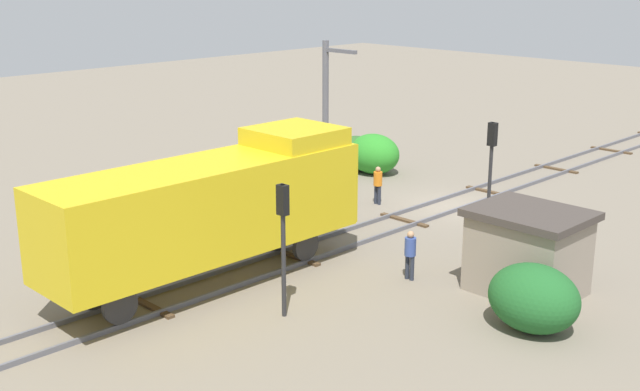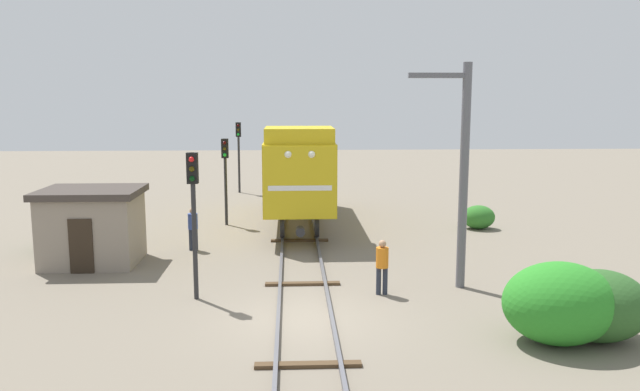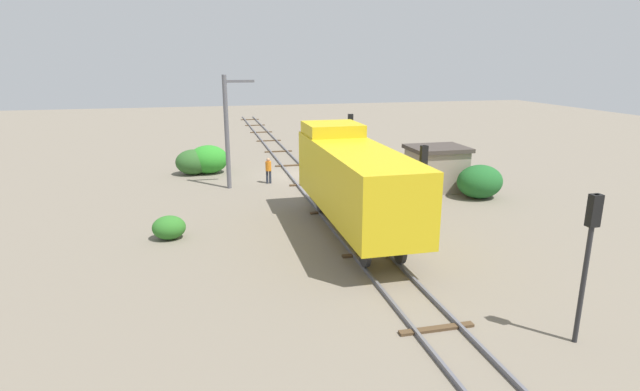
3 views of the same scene
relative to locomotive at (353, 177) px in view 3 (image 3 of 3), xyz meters
The scene contains 14 objects.
ground_plane 13.15m from the locomotive, 90.00° to the right, with size 110.77×110.77×0.00m, color #756B5B.
railway_track 13.14m from the locomotive, 90.00° to the right, with size 2.40×73.84×0.16m.
locomotive is the anchor object (origin of this frame).
traffic_signal_near 11.47m from the locomotive, 106.21° to the right, with size 0.32×0.34×4.38m.
traffic_signal_mid 3.40m from the locomotive, behind, with size 0.32×0.34×4.07m.
traffic_signal_far 10.82m from the locomotive, 109.45° to the left, with size 0.32×0.34×4.43m.
worker_near_track 11.25m from the locomotive, 77.53° to the right, with size 0.38×0.38×1.70m.
worker_by_signal 6.72m from the locomotive, 130.39° to the right, with size 0.38×0.38×1.70m.
catenary_mast 11.38m from the locomotive, 64.21° to the right, with size 1.94×0.28×7.01m.
relay_hut 10.19m from the locomotive, 137.96° to the right, with size 3.50×2.90×2.74m.
bush_near 10.30m from the locomotive, 154.28° to the right, with size 2.71×2.22×1.97m, color #1F5B26.
bush_mid 8.65m from the locomotive, ahead, with size 1.49×1.22×1.09m, color #2E6F26.
bush_far 16.49m from the locomotive, 63.91° to the right, with size 2.45×2.00×1.78m, color #2D5A26.
bush_back 16.16m from the locomotive, 67.46° to the right, with size 2.77×2.27×2.02m, color #2B8726.
Camera 3 is at (6.58, 33.80, 7.92)m, focal length 28.00 mm.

